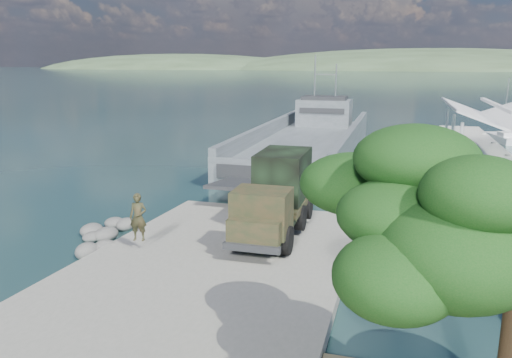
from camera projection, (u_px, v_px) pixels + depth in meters
name	position (u px, v px, depth m)	size (l,w,h in m)	color
ground	(223.00, 263.00, 20.42)	(1400.00, 1400.00, 0.00)	#183A39
boat_ramp	(214.00, 266.00, 19.43)	(10.00, 18.00, 0.50)	gray
shoreline_rocks	(97.00, 244.00, 22.54)	(3.20, 5.60, 0.90)	#595856
distant_headlands	(443.00, 70.00, 531.70)	(1000.00, 240.00, 48.00)	#35472C
pier	(493.00, 158.00, 34.19)	(6.40, 44.00, 6.10)	#B9BAAF
landing_craft	(308.00, 147.00, 43.68)	(8.26, 32.04, 9.49)	#4B5558
military_truck	(277.00, 194.00, 22.39)	(2.49, 7.49, 3.46)	black
soldier	(139.00, 226.00, 20.33)	(0.72, 0.47, 1.97)	#20301A
sailboat_far	(503.00, 138.00, 51.33)	(2.84, 5.66, 6.63)	white
overhang_tree	(496.00, 227.00, 8.92)	(7.06, 6.50, 6.41)	#311E13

